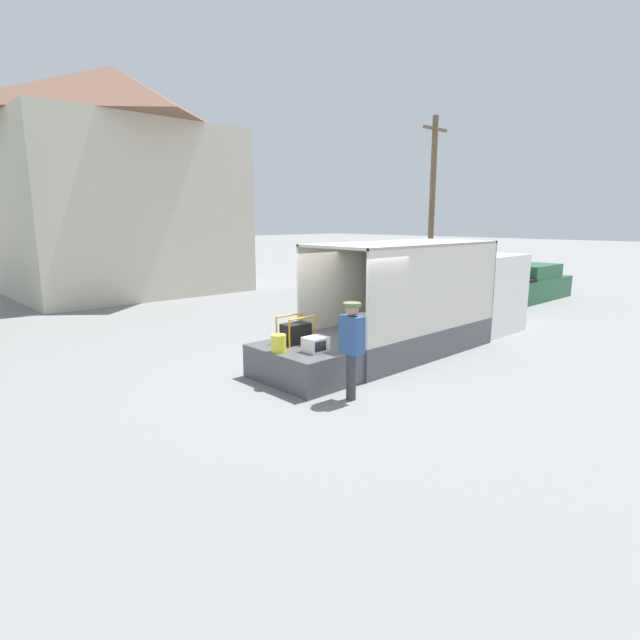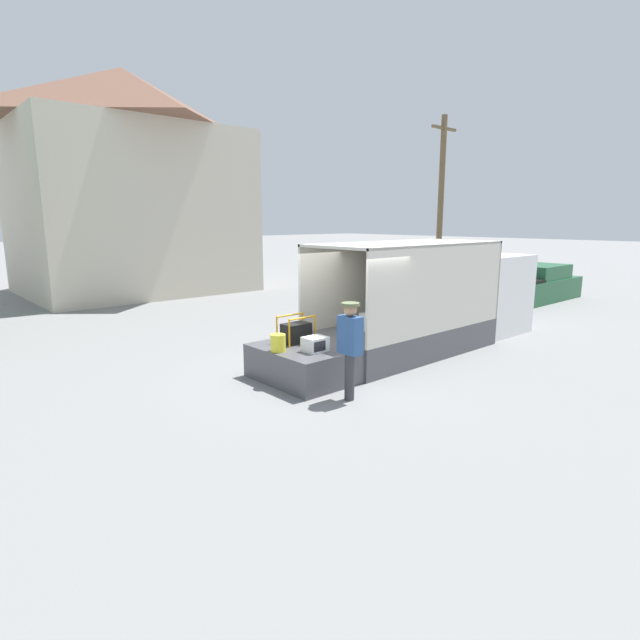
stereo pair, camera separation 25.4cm
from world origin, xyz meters
The scene contains 10 objects.
ground_plane centered at (0.00, 0.00, 0.00)m, with size 160.00×160.00×0.00m, color gray.
box_truck centered at (4.37, 0.00, 0.92)m, with size 7.23×2.14×2.71m.
tailgate_deck centered at (-0.77, 0.00, 0.35)m, with size 1.54×2.04×0.69m, color #4C4C51.
microwave centered at (-0.81, -0.44, 0.84)m, with size 0.45×0.39×0.29m.
portable_generator centered at (-0.62, 0.36, 0.91)m, with size 0.73×0.46×0.58m.
orange_bucket centered at (-1.35, 0.05, 0.87)m, with size 0.30×0.30×0.34m.
worker_person centered at (-0.89, -1.48, 1.12)m, with size 0.32×0.44×1.80m.
pickup_truck_green centered at (12.58, 1.81, 0.60)m, with size 5.59×2.09×1.44m.
house_backdrop centered at (1.90, 15.37, 4.93)m, with size 9.49×7.98×9.68m.
utility_pole centered at (13.78, 7.05, 4.19)m, with size 1.80×0.28×8.07m.
Camera 1 is at (-7.23, -7.44, 3.24)m, focal length 28.00 mm.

